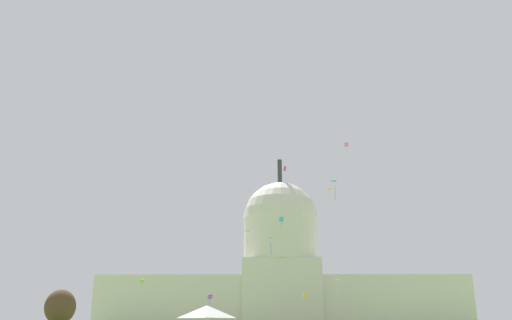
{
  "coord_description": "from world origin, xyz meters",
  "views": [
    {
      "loc": [
        -1.15,
        -25.54,
        2.04
      ],
      "look_at": [
        -2.89,
        82.43,
        35.48
      ],
      "focal_mm": 37.89,
      "sensor_mm": 36.0,
      "label": 1
    }
  ],
  "objects": [
    {
      "name": "capitol_building",
      "position": [
        5.07,
        184.04,
        19.42
      ],
      "size": [
        135.57,
        29.2,
        66.94
      ],
      "color": "beige",
      "rests_on": "ground_plane"
    },
    {
      "name": "tree_west_near",
      "position": [
        -45.92,
        95.78,
        6.21
      ],
      "size": [
        8.84,
        8.75,
        9.92
      ],
      "color": "#4C3823",
      "rests_on": "ground_plane"
    },
    {
      "name": "kite_orange_mid",
      "position": [
        -5.61,
        98.06,
        22.56
      ],
      "size": [
        1.38,
        1.63,
        2.91
      ],
      "rotation": [
        0.0,
        0.0,
        4.24
      ],
      "color": "orange"
    },
    {
      "name": "kite_violet_low",
      "position": [
        -14.88,
        113.05,
        9.23
      ],
      "size": [
        1.35,
        1.31,
        2.48
      ],
      "rotation": [
        0.0,
        0.0,
        5.05
      ],
      "color": "purple"
    },
    {
      "name": "kite_white_low",
      "position": [
        12.67,
        82.99,
        10.25
      ],
      "size": [
        1.44,
        1.37,
        3.36
      ],
      "rotation": [
        0.0,
        0.0,
        3.78
      ],
      "color": "white"
    },
    {
      "name": "kite_gold_low",
      "position": [
        7.37,
        92.56,
        8.49
      ],
      "size": [
        0.9,
        0.9,
        0.92
      ],
      "rotation": [
        0.0,
        0.0,
        0.13
      ],
      "color": "gold"
    },
    {
      "name": "kite_turquoise_mid",
      "position": [
        11.27,
        66.63,
        26.17
      ],
      "size": [
        1.31,
        1.0,
        3.27
      ],
      "rotation": [
        0.0,
        0.0,
        0.32
      ],
      "color": "teal"
    },
    {
      "name": "kite_pink_high",
      "position": [
        24.42,
        133.63,
        56.16
      ],
      "size": [
        1.44,
        1.44,
        3.96
      ],
      "rotation": [
        0.0,
        0.0,
        5.56
      ],
      "color": "pink"
    },
    {
      "name": "kite_magenta_high",
      "position": [
        4.23,
        110.18,
        41.7
      ],
      "size": [
        0.8,
        1.08,
        1.3
      ],
      "rotation": [
        0.0,
        0.0,
        0.07
      ],
      "color": "#D1339E"
    },
    {
      "name": "kite_lime_low",
      "position": [
        -33.92,
        120.87,
        13.7
      ],
      "size": [
        1.18,
        1.18,
        3.84
      ],
      "rotation": [
        0.0,
        0.0,
        0.78
      ],
      "color": "#8CD133"
    },
    {
      "name": "kite_green_low",
      "position": [
        0.43,
        76.74,
        17.77
      ],
      "size": [
        1.21,
        1.4,
        2.95
      ],
      "rotation": [
        0.0,
        0.0,
        1.0
      ],
      "color": "green"
    },
    {
      "name": "kite_cyan_mid",
      "position": [
        4.1,
        141.61,
        34.32
      ],
      "size": [
        1.49,
        1.5,
        3.63
      ],
      "rotation": [
        0.0,
        0.0,
        3.68
      ],
      "color": "#33BCDB"
    },
    {
      "name": "kite_yellow_mid",
      "position": [
        14.27,
        101.82,
        33.65
      ],
      "size": [
        1.64,
        1.78,
        4.38
      ],
      "rotation": [
        0.0,
        0.0,
        5.36
      ],
      "color": "yellow"
    }
  ]
}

